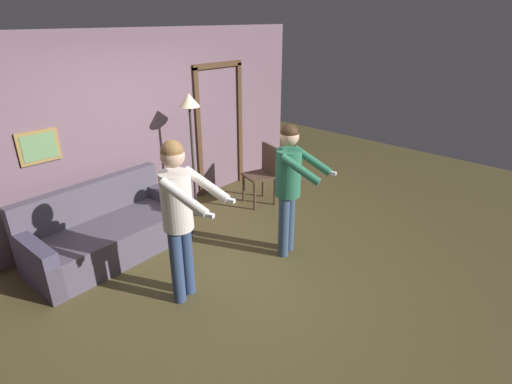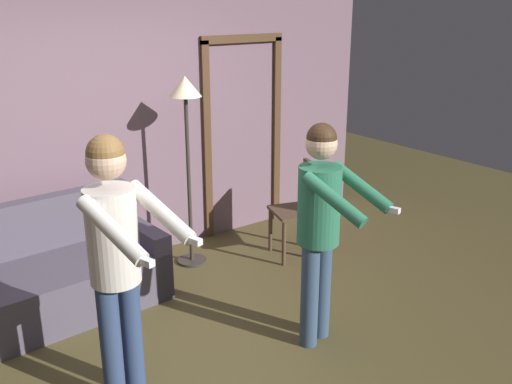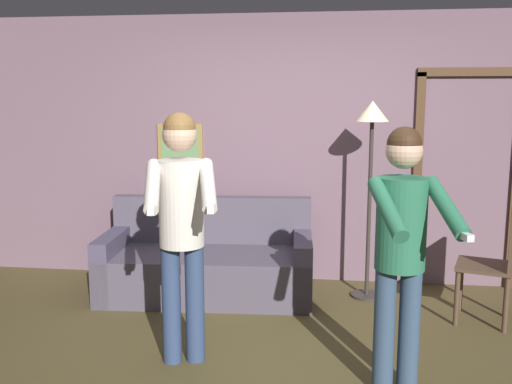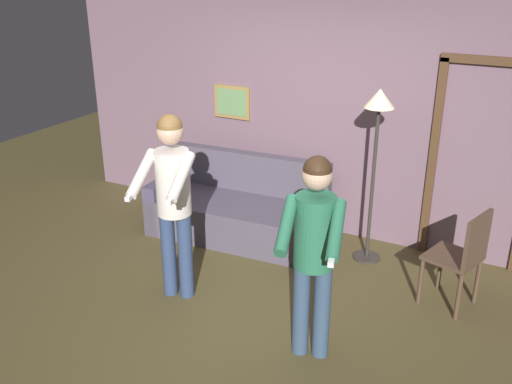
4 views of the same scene
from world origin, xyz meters
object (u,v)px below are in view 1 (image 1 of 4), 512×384
(person_standing_left, at_px, (179,208))
(person_standing_right, at_px, (289,180))
(couch, at_px, (108,234))
(dining_chair_distant, at_px, (264,171))
(torchiere_lamp, at_px, (190,119))

(person_standing_left, distance_m, person_standing_right, 1.42)
(couch, height_order, person_standing_right, person_standing_right)
(couch, distance_m, person_standing_right, 2.32)
(couch, height_order, dining_chair_distant, dining_chair_distant)
(person_standing_right, bearing_deg, couch, 133.90)
(person_standing_left, bearing_deg, person_standing_right, -9.05)
(dining_chair_distant, bearing_deg, couch, 171.41)
(person_standing_right, bearing_deg, dining_chair_distant, 53.49)
(torchiere_lamp, relative_size, person_standing_right, 1.08)
(torchiere_lamp, relative_size, person_standing_left, 1.04)
(person_standing_left, distance_m, dining_chair_distant, 2.57)
(person_standing_left, relative_size, person_standing_right, 1.04)
(torchiere_lamp, xyz_separation_m, person_standing_right, (0.07, -1.71, -0.45))
(couch, relative_size, person_standing_right, 1.19)
(couch, bearing_deg, person_standing_left, -84.83)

